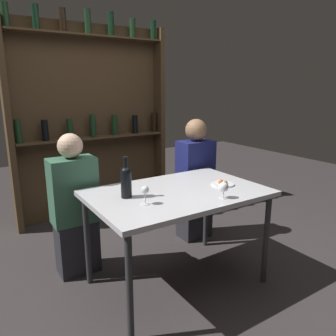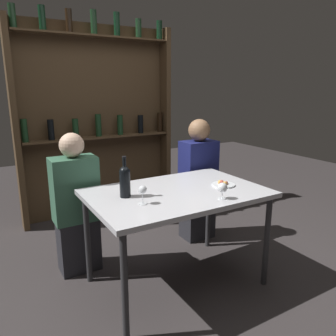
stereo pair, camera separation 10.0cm
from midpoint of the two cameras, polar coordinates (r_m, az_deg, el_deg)
name	(u,v)px [view 2 (the right image)]	position (r m, az deg, el deg)	size (l,w,h in m)	color
ground_plane	(176,282)	(2.80, 2.51, -19.20)	(10.00, 10.00, 0.00)	#332D2D
dining_table	(177,199)	(2.48, 2.68, -5.47)	(1.31, 0.86, 0.77)	silver
wine_rack_wall	(97,117)	(3.96, -11.57, 8.74)	(1.85, 0.21, 2.33)	#4C3823
wine_bottle	(125,180)	(2.31, -6.30, -2.07)	(0.08, 0.08, 0.29)	black
wine_glass_0	(143,191)	(2.17, -3.13, -4.00)	(0.06, 0.06, 0.13)	silver
wine_glass_1	(222,188)	(2.31, 10.67, -3.48)	(0.07, 0.07, 0.12)	silver
food_plate_0	(223,184)	(2.63, 10.64, -2.79)	(0.18, 0.18, 0.04)	silver
seated_person_left	(76,208)	(2.81, -14.71, -6.73)	(0.36, 0.22, 1.18)	#26262B
seated_person_right	(198,182)	(3.32, 6.12, -2.53)	(0.35, 0.22, 1.23)	#26262B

